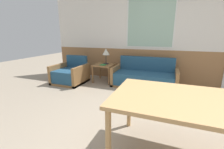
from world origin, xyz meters
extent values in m
plane|color=gray|center=(0.00, 0.00, 0.00)|extent=(16.00, 16.00, 0.00)
cube|color=#996B42|center=(0.00, 2.63, 0.48)|extent=(7.20, 0.06, 0.96)
cube|color=silver|center=(0.00, 2.63, 1.83)|extent=(7.20, 0.06, 1.74)
cube|color=white|center=(-0.47, 2.59, 1.69)|extent=(1.35, 0.01, 1.36)
cube|color=#99BCA8|center=(-0.47, 2.58, 1.69)|extent=(1.27, 0.02, 1.28)
cube|color=olive|center=(-0.47, 2.03, 0.03)|extent=(1.70, 0.77, 0.06)
cube|color=navy|center=(-0.47, 2.01, 0.22)|extent=(1.54, 0.69, 0.32)
cube|color=navy|center=(-0.47, 2.36, 0.58)|extent=(1.54, 0.10, 0.39)
cube|color=olive|center=(-1.28, 2.03, 0.26)|extent=(0.08, 0.77, 0.52)
cube|color=olive|center=(0.34, 2.03, 0.26)|extent=(0.08, 0.77, 0.52)
cube|color=olive|center=(-2.56, 1.61, 0.03)|extent=(0.86, 0.87, 0.06)
cube|color=navy|center=(-2.56, 1.59, 0.23)|extent=(0.70, 0.79, 0.34)
cube|color=navy|center=(-2.56, 1.99, 0.58)|extent=(0.70, 0.10, 0.37)
cube|color=olive|center=(-2.95, 1.61, 0.27)|extent=(0.08, 0.87, 0.54)
cube|color=olive|center=(-2.17, 1.61, 0.27)|extent=(0.08, 0.87, 0.54)
cube|color=olive|center=(-1.67, 2.07, 0.51)|extent=(0.57, 0.57, 0.03)
cylinder|color=olive|center=(-1.92, 1.81, 0.25)|extent=(0.04, 0.04, 0.50)
cylinder|color=olive|center=(-1.41, 1.81, 0.25)|extent=(0.04, 0.04, 0.50)
cylinder|color=olive|center=(-1.92, 2.32, 0.25)|extent=(0.04, 0.04, 0.50)
cylinder|color=olive|center=(-1.41, 2.32, 0.25)|extent=(0.04, 0.04, 0.50)
cylinder|color=#262628|center=(-1.64, 2.17, 0.54)|extent=(0.16, 0.16, 0.02)
cylinder|color=#262628|center=(-1.64, 2.17, 0.67)|extent=(0.02, 0.02, 0.26)
cone|color=beige|center=(-1.64, 2.17, 0.89)|extent=(0.22, 0.22, 0.18)
cube|color=#2D7F3D|center=(-1.65, 1.96, 0.54)|extent=(0.18, 0.16, 0.02)
cube|color=tan|center=(0.40, -0.33, 0.73)|extent=(1.69, 0.96, 0.04)
cylinder|color=tan|center=(-0.39, -0.75, 0.35)|extent=(0.06, 0.06, 0.71)
cylinder|color=tan|center=(-0.39, 0.09, 0.35)|extent=(0.06, 0.06, 0.71)
camera|label=1|loc=(0.10, -1.94, 1.38)|focal=24.00mm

